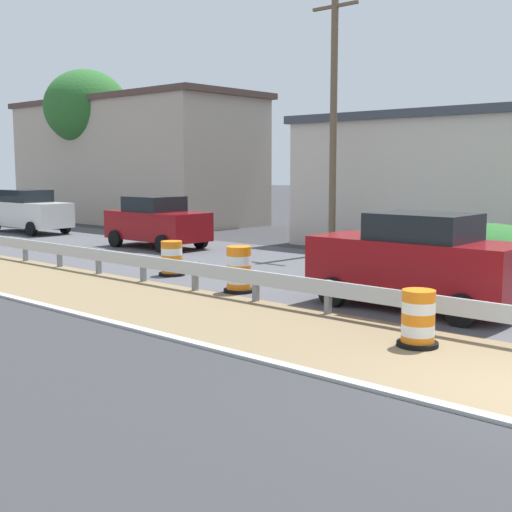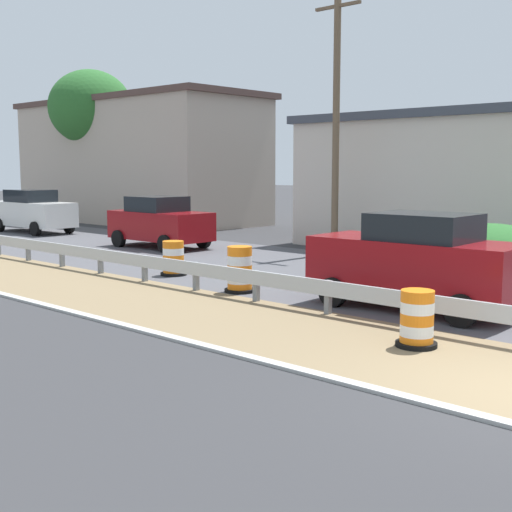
# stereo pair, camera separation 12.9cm
# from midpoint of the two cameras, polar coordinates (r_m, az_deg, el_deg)

# --- Properties ---
(curb_near_edge) EXTENTS (0.20, 120.00, 0.11)m
(curb_near_edge) POSITION_cam_midpoint_polar(r_m,az_deg,el_deg) (8.77, 20.13, -13.01)
(curb_near_edge) COLOR #ADADA8
(curb_near_edge) RESTS_ON ground
(traffic_barrel_nearest) EXTENTS (0.70, 0.70, 0.96)m
(traffic_barrel_nearest) POSITION_cam_midpoint_polar(r_m,az_deg,el_deg) (11.81, 13.60, -5.35)
(traffic_barrel_nearest) COLOR orange
(traffic_barrel_nearest) RESTS_ON ground
(traffic_barrel_close) EXTENTS (0.74, 0.74, 1.11)m
(traffic_barrel_close) POSITION_cam_midpoint_polar(r_m,az_deg,el_deg) (16.46, -1.15, -1.30)
(traffic_barrel_close) COLOR orange
(traffic_barrel_close) RESTS_ON ground
(traffic_barrel_mid) EXTENTS (0.74, 0.74, 0.96)m
(traffic_barrel_mid) POSITION_cam_midpoint_polar(r_m,az_deg,el_deg) (19.16, -6.73, -0.33)
(traffic_barrel_mid) COLOR orange
(traffic_barrel_mid) RESTS_ON ground
(car_lead_near_lane) EXTENTS (2.06, 4.47, 2.05)m
(car_lead_near_lane) POSITION_cam_midpoint_polar(r_m,az_deg,el_deg) (14.75, 13.49, -0.47)
(car_lead_near_lane) COLOR maroon
(car_lead_near_lane) RESTS_ON ground
(car_trailing_near_lane) EXTENTS (2.02, 4.73, 1.98)m
(car_trailing_near_lane) POSITION_cam_midpoint_polar(r_m,az_deg,el_deg) (33.19, -18.04, 3.59)
(car_trailing_near_lane) COLOR silver
(car_trailing_near_lane) RESTS_ON ground
(car_mid_far_lane) EXTENTS (2.09, 4.12, 1.92)m
(car_mid_far_lane) POSITION_cam_midpoint_polar(r_m,az_deg,el_deg) (25.83, -7.90, 2.83)
(car_mid_far_lane) COLOR maroon
(car_mid_far_lane) RESTS_ON ground
(roadside_shop_near) EXTENTS (8.47, 10.71, 4.95)m
(roadside_shop_near) POSITION_cam_midpoint_polar(r_m,az_deg,el_deg) (27.41, 17.19, 6.02)
(roadside_shop_near) COLOR beige
(roadside_shop_near) RESTS_ON ground
(roadside_shop_far) EXTENTS (6.29, 15.50, 6.71)m
(roadside_shop_far) POSITION_cam_midpoint_polar(r_m,az_deg,el_deg) (38.72, -9.72, 7.86)
(roadside_shop_far) COLOR #AD9E8E
(roadside_shop_far) RESTS_ON ground
(utility_pole_near) EXTENTS (0.24, 1.80, 8.85)m
(utility_pole_near) POSITION_cam_midpoint_polar(r_m,az_deg,el_deg) (23.86, 6.87, 11.18)
(utility_pole_near) COLOR brown
(utility_pole_near) RESTS_ON ground
(bush_roadside) EXTENTS (3.38, 3.38, 1.56)m
(bush_roadside) POSITION_cam_midpoint_polar(r_m,az_deg,el_deg) (18.77, 19.14, 0.22)
(bush_roadside) COLOR #286028
(bush_roadside) RESTS_ON ground
(tree_roadside) EXTENTS (4.52, 4.52, 8.25)m
(tree_roadside) POSITION_cam_midpoint_polar(r_m,az_deg,el_deg) (38.95, -13.56, 11.92)
(tree_roadside) COLOR #4C3D2D
(tree_roadside) RESTS_ON ground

